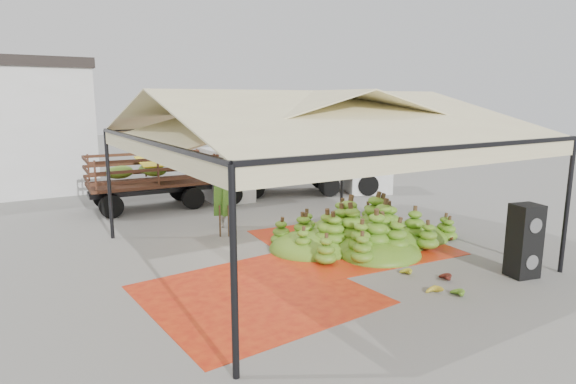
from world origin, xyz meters
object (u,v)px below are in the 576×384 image
vendor (226,202)px  truck_left (179,172)px  banana_heap (367,222)px  speaker_stack (524,241)px  truck_right (318,161)px

vendor → truck_left: 3.78m
banana_heap → truck_left: bearing=110.8°
banana_heap → truck_left: (-2.73, 7.19, 0.64)m
vendor → speaker_stack: bearing=134.0°
banana_heap → speaker_stack: bearing=-71.0°
vendor → truck_left: bearing=-71.7°
speaker_stack → truck_left: bearing=122.9°
truck_right → vendor: bearing=-126.7°
banana_heap → vendor: vendor is taller
speaker_stack → vendor: (-3.83, 7.11, -0.04)m
vendor → truck_right: truck_right is taller
speaker_stack → truck_left: 11.57m
truck_left → truck_right: (5.72, -0.60, 0.11)m
banana_heap → speaker_stack: size_ratio=3.35×
speaker_stack → vendor: bearing=131.0°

